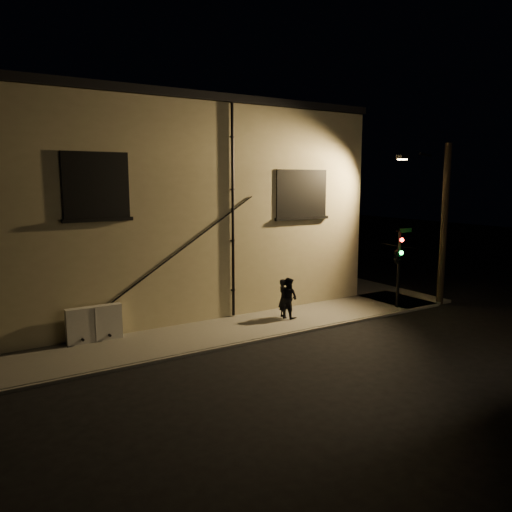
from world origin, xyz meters
TOP-DOWN VIEW (x-y plane):
  - ground at (0.00, 0.00)m, footprint 90.00×90.00m
  - sidewalk at (1.22, 4.39)m, footprint 21.00×16.00m
  - building at (-3.00, 8.99)m, footprint 16.20×12.23m
  - utility_cabinet at (-7.36, 2.70)m, footprint 1.85×0.31m
  - pedestrian_a at (-0.19, 1.72)m, footprint 0.49×0.64m
  - pedestrian_b at (-0.03, 1.59)m, footprint 0.76×0.90m
  - traffic_signal at (4.72, 0.34)m, footprint 1.16×1.98m
  - streetlamp_pole at (7.24, 0.19)m, footprint 2.02×1.39m

SIDE VIEW (x-z plane):
  - ground at x=0.00m, z-range 0.00..0.00m
  - sidewalk at x=1.22m, z-range 0.00..0.12m
  - utility_cabinet at x=-7.36m, z-range 0.12..1.34m
  - pedestrian_a at x=-0.19m, z-range 0.12..1.68m
  - pedestrian_b at x=-0.03m, z-range 0.12..1.74m
  - traffic_signal at x=4.72m, z-range 0.71..4.12m
  - streetlamp_pole at x=7.24m, z-range 0.22..7.37m
  - building at x=-3.00m, z-range 0.00..8.80m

